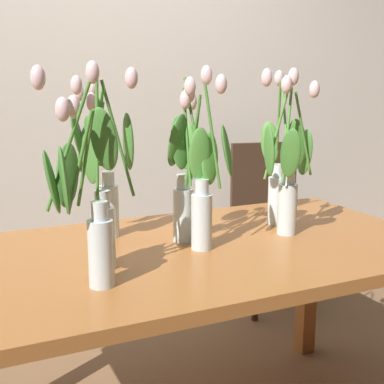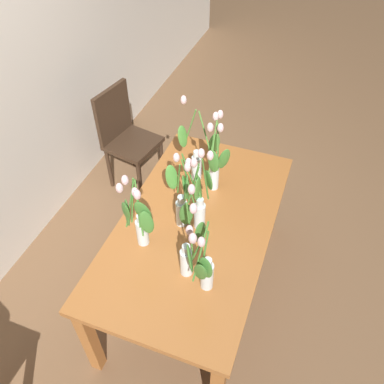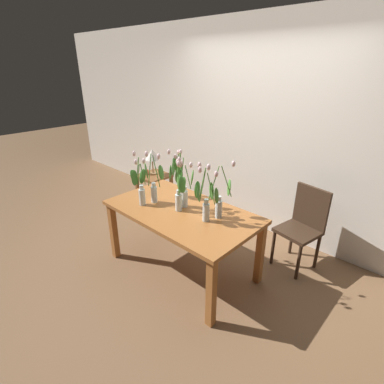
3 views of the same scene
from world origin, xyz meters
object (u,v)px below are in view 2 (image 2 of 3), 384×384
at_px(tulip_vase_2, 185,199).
at_px(tulip_vase_5, 188,248).
at_px(dining_table, 196,232).
at_px(dining_chair, 125,134).
at_px(tulip_vase_0, 215,165).
at_px(tulip_vase_1, 138,221).
at_px(tulip_vase_4, 197,156).
at_px(tulip_vase_6, 197,201).
at_px(tulip_vase_3, 203,269).

height_order(tulip_vase_2, tulip_vase_5, tulip_vase_5).
xyz_separation_m(dining_table, dining_chair, (0.91, 0.98, -0.12)).
relative_size(tulip_vase_2, tulip_vase_5, 0.99).
xyz_separation_m(tulip_vase_0, tulip_vase_1, (-0.61, 0.24, 0.03)).
relative_size(dining_table, tulip_vase_5, 2.74).
distance_m(tulip_vase_4, tulip_vase_6, 0.43).
height_order(tulip_vase_3, dining_chair, tulip_vase_3).
distance_m(tulip_vase_1, tulip_vase_6, 0.36).
distance_m(tulip_vase_2, tulip_vase_6, 0.08).
relative_size(tulip_vase_1, tulip_vase_3, 0.97).
bearing_deg(dining_table, tulip_vase_1, 140.87).
bearing_deg(tulip_vase_2, tulip_vase_1, 147.73).
bearing_deg(dining_table, tulip_vase_6, -146.53).
relative_size(tulip_vase_4, tulip_vase_5, 0.99).
xyz_separation_m(tulip_vase_0, dining_chair, (0.58, 0.99, -0.42)).
bearing_deg(tulip_vase_5, tulip_vase_6, 11.55).
height_order(tulip_vase_3, tulip_vase_4, tulip_vase_4).
distance_m(dining_table, dining_chair, 1.34).
bearing_deg(tulip_vase_1, tulip_vase_2, -32.27).
bearing_deg(tulip_vase_1, tulip_vase_3, -109.40).
xyz_separation_m(dining_table, tulip_vase_2, (-0.02, 0.06, 0.30)).
xyz_separation_m(tulip_vase_2, tulip_vase_5, (-0.32, -0.14, -0.01)).
bearing_deg(dining_table, tulip_vase_2, 107.34).
height_order(tulip_vase_0, dining_chair, tulip_vase_0).
bearing_deg(tulip_vase_5, dining_table, 12.95).
relative_size(dining_table, tulip_vase_3, 2.81).
bearing_deg(tulip_vase_3, tulip_vase_5, 50.91).
height_order(tulip_vase_0, tulip_vase_1, tulip_vase_0).
relative_size(tulip_vase_1, tulip_vase_2, 0.95).
bearing_deg(tulip_vase_3, tulip_vase_1, 70.60).
bearing_deg(tulip_vase_4, tulip_vase_5, -163.66).
bearing_deg(tulip_vase_1, tulip_vase_6, -42.58).
relative_size(tulip_vase_4, dining_chair, 0.62).
relative_size(tulip_vase_1, tulip_vase_4, 0.95).
relative_size(tulip_vase_4, tulip_vase_6, 1.04).
relative_size(tulip_vase_0, tulip_vase_2, 0.99).
relative_size(tulip_vase_6, dining_chair, 0.60).
relative_size(tulip_vase_1, tulip_vase_6, 0.99).
height_order(tulip_vase_1, tulip_vase_5, tulip_vase_5).
distance_m(tulip_vase_1, tulip_vase_5, 0.31).
bearing_deg(tulip_vase_4, tulip_vase_2, -170.15).
height_order(tulip_vase_4, tulip_vase_5, tulip_vase_5).
height_order(tulip_vase_2, tulip_vase_6, tulip_vase_2).
distance_m(tulip_vase_3, tulip_vase_6, 0.45).
bearing_deg(tulip_vase_6, tulip_vase_1, 137.42).
xyz_separation_m(tulip_vase_1, tulip_vase_2, (0.26, -0.17, -0.02)).
relative_size(tulip_vase_0, tulip_vase_6, 1.04).
height_order(dining_table, tulip_vase_6, tulip_vase_6).
distance_m(tulip_vase_4, tulip_vase_5, 0.75).
height_order(tulip_vase_4, tulip_vase_6, tulip_vase_4).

